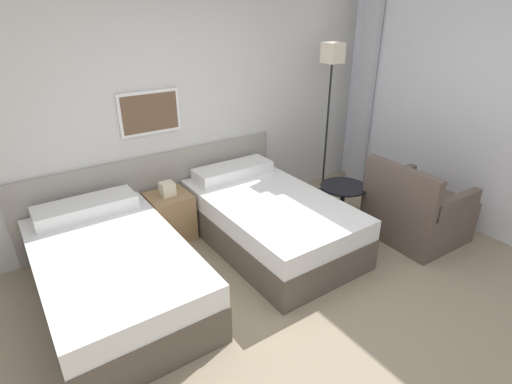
{
  "coord_description": "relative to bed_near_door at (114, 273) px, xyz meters",
  "views": [
    {
      "loc": [
        -1.8,
        -1.83,
        2.33
      ],
      "look_at": [
        0.18,
        1.05,
        0.68
      ],
      "focal_mm": 28.0,
      "sensor_mm": 36.0,
      "label": 1
    }
  ],
  "objects": [
    {
      "name": "armchair",
      "position": [
        3.01,
        -0.79,
        0.01
      ],
      "size": [
        0.87,
        0.9,
        0.89
      ],
      "rotation": [
        0.0,
        0.0,
        1.54
      ],
      "color": "brown",
      "rests_on": "ground_plane"
    },
    {
      "name": "nightstand",
      "position": [
        0.81,
        0.69,
        -0.01
      ],
      "size": [
        0.44,
        0.42,
        0.65
      ],
      "color": "#9E7A51",
      "rests_on": "ground_plane"
    },
    {
      "name": "ground_plane",
      "position": [
        1.23,
        -1.12,
        -0.28
      ],
      "size": [
        16.0,
        16.0,
        0.0
      ],
      "primitive_type": "plane",
      "color": "gray"
    },
    {
      "name": "wall_headboard",
      "position": [
        1.21,
        1.01,
        1.02
      ],
      "size": [
        10.0,
        0.1,
        2.7
      ],
      "color": "silver",
      "rests_on": "ground_plane"
    },
    {
      "name": "bed_near_door",
      "position": [
        0.0,
        0.0,
        0.0
      ],
      "size": [
        1.14,
        1.92,
        0.66
      ],
      "color": "brown",
      "rests_on": "ground_plane"
    },
    {
      "name": "bed_near_window",
      "position": [
        1.63,
        0.0,
        0.0
      ],
      "size": [
        1.14,
        1.92,
        0.66
      ],
      "color": "brown",
      "rests_on": "ground_plane"
    },
    {
      "name": "side_table",
      "position": [
        2.55,
        -0.15,
        0.07
      ],
      "size": [
        0.52,
        0.52,
        0.49
      ],
      "color": "black",
      "rests_on": "ground_plane"
    },
    {
      "name": "floor_lamp",
      "position": [
        2.96,
        0.59,
        1.31
      ],
      "size": [
        0.24,
        0.24,
        1.93
      ],
      "color": "black",
      "rests_on": "ground_plane"
    }
  ]
}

